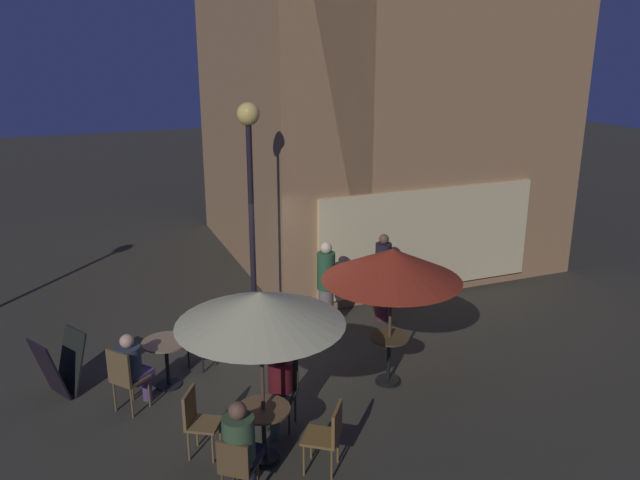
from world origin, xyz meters
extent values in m
plane|color=#38352A|center=(0.00, 0.00, 0.00)|extent=(60.00, 60.00, 0.00)
cube|color=#A4784F|center=(4.38, 2.35, 4.44)|extent=(6.98, 1.84, 8.89)
cube|color=#A4784F|center=(1.81, 4.94, 4.44)|extent=(1.84, 7.02, 8.89)
cube|color=beige|center=(4.03, 1.39, 1.25)|extent=(4.89, 0.08, 2.10)
cylinder|color=black|center=(0.12, 0.79, 1.95)|extent=(0.10, 0.10, 3.89)
sphere|color=#F7D365|center=(0.12, 0.79, 4.01)|extent=(0.38, 0.38, 0.38)
cube|color=black|center=(-2.99, 0.08, 0.49)|extent=(0.53, 0.63, 0.96)
cube|color=black|center=(-3.31, -0.10, 0.49)|extent=(0.53, 0.63, 0.96)
cylinder|color=black|center=(-0.78, -2.70, 0.01)|extent=(0.40, 0.40, 0.03)
cylinder|color=black|center=(-0.78, -2.70, 0.36)|extent=(0.06, 0.06, 0.73)
cylinder|color=brown|center=(-0.78, -2.70, 0.74)|extent=(0.69, 0.69, 0.03)
cylinder|color=black|center=(1.61, -1.53, 0.01)|extent=(0.40, 0.40, 0.03)
cylinder|color=black|center=(1.61, -1.53, 0.38)|extent=(0.06, 0.06, 0.76)
cylinder|color=#47371F|center=(1.61, -1.53, 0.77)|extent=(0.62, 0.62, 0.03)
cylinder|color=black|center=(-1.62, -0.36, 0.01)|extent=(0.40, 0.40, 0.03)
cylinder|color=black|center=(-1.62, -0.36, 0.37)|extent=(0.06, 0.06, 0.74)
cylinder|color=#886A4A|center=(-1.62, -0.36, 0.75)|extent=(0.73, 0.73, 0.03)
cylinder|color=black|center=(-0.78, -2.70, 0.03)|extent=(0.36, 0.36, 0.06)
cylinder|color=#4A3526|center=(-0.78, -2.70, 1.13)|extent=(0.05, 0.05, 2.27)
cone|color=beige|center=(-0.78, -2.70, 2.12)|extent=(2.05, 2.05, 0.40)
cylinder|color=black|center=(1.61, -1.53, 0.03)|extent=(0.36, 0.36, 0.06)
cylinder|color=#523521|center=(1.61, -1.53, 1.08)|extent=(0.05, 0.05, 2.17)
cone|color=maroon|center=(1.61, -1.53, 1.97)|extent=(2.11, 2.11, 0.49)
cylinder|color=brown|center=(-1.25, -2.24, 0.21)|extent=(0.03, 0.03, 0.43)
cylinder|color=brown|center=(-1.41, -2.51, 0.21)|extent=(0.03, 0.03, 0.43)
cylinder|color=brown|center=(-1.52, -2.07, 0.21)|extent=(0.03, 0.03, 0.43)
cylinder|color=brown|center=(-1.68, -2.35, 0.21)|extent=(0.03, 0.03, 0.43)
cube|color=brown|center=(-1.46, -2.29, 0.45)|extent=(0.54, 0.54, 0.04)
cube|color=brown|center=(-1.62, -2.20, 0.69)|extent=(0.24, 0.36, 0.45)
cylinder|color=brown|center=(-1.27, -3.06, 0.21)|extent=(0.03, 0.03, 0.42)
cylinder|color=brown|center=(-1.03, -3.25, 0.21)|extent=(0.03, 0.03, 0.42)
cube|color=brown|center=(-1.25, -3.28, 0.44)|extent=(0.55, 0.55, 0.04)
cube|color=brown|center=(-1.36, -3.41, 0.65)|extent=(0.33, 0.28, 0.40)
cylinder|color=brown|center=(-0.42, -3.17, 0.22)|extent=(0.03, 0.03, 0.44)
cylinder|color=brown|center=(-0.21, -2.89, 0.22)|extent=(0.03, 0.03, 0.44)
cylinder|color=brown|center=(-0.14, -3.38, 0.22)|extent=(0.03, 0.03, 0.44)
cylinder|color=brown|center=(0.07, -3.09, 0.22)|extent=(0.03, 0.03, 0.44)
cube|color=brown|center=(-0.17, -3.13, 0.46)|extent=(0.61, 0.61, 0.04)
cube|color=brown|center=(-0.01, -3.25, 0.69)|extent=(0.29, 0.38, 0.43)
cylinder|color=black|center=(-0.30, -2.29, 0.24)|extent=(0.03, 0.03, 0.48)
cylinder|color=black|center=(-0.57, -2.10, 0.24)|extent=(0.03, 0.03, 0.48)
cylinder|color=black|center=(-0.12, -2.02, 0.24)|extent=(0.03, 0.03, 0.48)
cylinder|color=black|center=(-0.38, -1.84, 0.24)|extent=(0.03, 0.03, 0.48)
cube|color=black|center=(-0.34, -2.06, 0.49)|extent=(0.56, 0.56, 0.03)
cube|color=black|center=(-0.24, -1.92, 0.75)|extent=(0.35, 0.26, 0.48)
cylinder|color=brown|center=(-2.19, -0.59, 0.24)|extent=(0.03, 0.03, 0.48)
cylinder|color=brown|center=(-1.98, -0.86, 0.24)|extent=(0.03, 0.03, 0.48)
cylinder|color=brown|center=(-2.46, -0.80, 0.24)|extent=(0.03, 0.03, 0.48)
cylinder|color=brown|center=(-2.24, -1.07, 0.24)|extent=(0.03, 0.03, 0.48)
cube|color=brown|center=(-2.22, -0.83, 0.50)|extent=(0.60, 0.60, 0.04)
cube|color=brown|center=(-2.37, -0.95, 0.76)|extent=(0.30, 0.36, 0.49)
cylinder|color=black|center=(-1.04, -0.15, 0.23)|extent=(0.03, 0.03, 0.45)
cylinder|color=black|center=(-1.22, 0.11, 0.23)|extent=(0.03, 0.03, 0.45)
cylinder|color=black|center=(-0.78, 0.03, 0.23)|extent=(0.03, 0.03, 0.45)
cylinder|color=black|center=(-0.96, 0.29, 0.23)|extent=(0.03, 0.03, 0.45)
cube|color=black|center=(-1.00, 0.07, 0.47)|extent=(0.55, 0.55, 0.04)
cube|color=black|center=(-0.85, 0.17, 0.72)|extent=(0.26, 0.35, 0.47)
cube|color=black|center=(-1.16, -3.17, 0.49)|extent=(0.52, 0.52, 0.14)
cylinder|color=black|center=(-1.06, -3.04, 0.24)|extent=(0.14, 0.14, 0.49)
cylinder|color=#364F32|center=(-1.25, -3.28, 0.78)|extent=(0.38, 0.38, 0.59)
sphere|color=brown|center=(-1.25, -3.28, 1.17)|extent=(0.21, 0.21, 0.21)
cube|color=#344D3A|center=(-0.42, -2.18, 0.49)|extent=(0.48, 0.49, 0.14)
cylinder|color=#344D3A|center=(-0.51, -2.31, 0.24)|extent=(0.14, 0.14, 0.49)
cylinder|color=#541116|center=(-0.34, -2.06, 0.75)|extent=(0.34, 0.34, 0.52)
sphere|color=#956A4C|center=(-0.34, -2.06, 1.10)|extent=(0.21, 0.21, 0.21)
cube|color=#563D6F|center=(-2.11, -0.74, 0.49)|extent=(0.51, 0.51, 0.14)
cylinder|color=#563D6F|center=(-1.98, -0.64, 0.24)|extent=(0.14, 0.14, 0.49)
cylinder|color=#2D3643|center=(-2.22, -0.83, 0.74)|extent=(0.36, 0.36, 0.51)
sphere|color=tan|center=(-2.22, -0.83, 1.09)|extent=(0.20, 0.20, 0.20)
cylinder|color=#532128|center=(2.59, 0.62, 0.48)|extent=(0.26, 0.26, 0.96)
cylinder|color=black|center=(2.59, 0.62, 1.25)|extent=(0.30, 0.30, 0.58)
sphere|color=brown|center=(2.59, 0.62, 1.63)|extent=(0.19, 0.19, 0.19)
cylinder|color=slate|center=(1.40, 0.53, 0.43)|extent=(0.28, 0.28, 0.86)
cylinder|color=#264F30|center=(1.40, 0.53, 1.20)|extent=(0.33, 0.33, 0.68)
sphere|color=beige|center=(1.40, 0.53, 1.63)|extent=(0.21, 0.21, 0.21)
camera|label=1|loc=(-2.74, -9.49, 5.15)|focal=36.04mm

